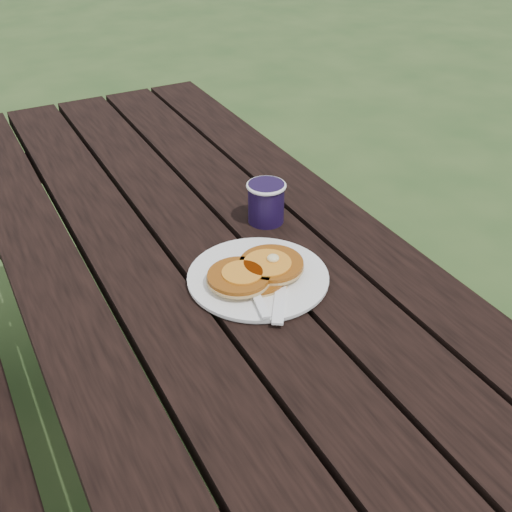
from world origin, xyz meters
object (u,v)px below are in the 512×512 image
pancake_stack (256,271)px  coffee_cup (266,200)px  picnic_table (203,367)px  plate (258,278)px

pancake_stack → coffee_cup: (0.12, 0.19, 0.03)m
picnic_table → plate: bearing=-79.2°
pancake_stack → coffee_cup: coffee_cup is taller
plate → picnic_table: bearing=100.8°
picnic_table → coffee_cup: coffee_cup is taller
picnic_table → pancake_stack: bearing=-81.0°
plate → coffee_cup: (0.12, 0.18, 0.05)m
pancake_stack → plate: bearing=39.2°
picnic_table → pancake_stack: pancake_stack is taller
coffee_cup → pancake_stack: bearing=-123.2°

